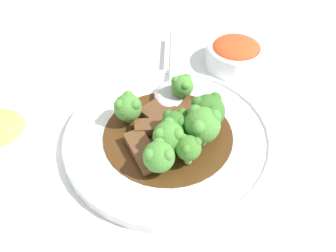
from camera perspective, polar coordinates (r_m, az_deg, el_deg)
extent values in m
plane|color=silver|center=(0.61, 0.00, -2.24)|extent=(4.00, 4.00, 0.00)
cylinder|color=white|center=(0.60, 0.00, -1.79)|extent=(0.32, 0.32, 0.01)
torus|color=white|center=(0.60, 0.00, -1.34)|extent=(0.32, 0.32, 0.01)
cylinder|color=#4C2D14|center=(0.60, 0.00, -1.29)|extent=(0.20, 0.20, 0.00)
cube|color=brown|center=(0.59, -1.66, -0.10)|extent=(0.07, 0.06, 0.01)
cube|color=brown|center=(0.56, -3.82, -3.53)|extent=(0.06, 0.08, 0.01)
cube|color=brown|center=(0.62, -1.50, 2.28)|extent=(0.05, 0.04, 0.01)
cube|color=brown|center=(0.62, 2.35, 2.01)|extent=(0.07, 0.08, 0.01)
cylinder|color=#8EB756|center=(0.64, 2.04, 4.37)|extent=(0.01, 0.01, 0.02)
sphere|color=#4C8E38|center=(0.63, 2.09, 5.81)|extent=(0.04, 0.04, 0.04)
sphere|color=#4C8E38|center=(0.63, 2.77, 6.99)|extent=(0.01, 0.01, 0.01)
sphere|color=#4C8E38|center=(0.63, 1.10, 6.63)|extent=(0.01, 0.01, 0.01)
sphere|color=#4C8E38|center=(0.62, 2.48, 5.89)|extent=(0.01, 0.01, 0.01)
cylinder|color=#8EB756|center=(0.61, -5.69, 1.28)|extent=(0.01, 0.01, 0.01)
sphere|color=#4C8E38|center=(0.60, -5.83, 2.68)|extent=(0.04, 0.04, 0.04)
sphere|color=#4C8E38|center=(0.60, -5.80, 4.37)|extent=(0.02, 0.02, 0.02)
sphere|color=#4C8E38|center=(0.59, -7.09, 3.09)|extent=(0.02, 0.02, 0.02)
sphere|color=#4C8E38|center=(0.59, -4.84, 3.08)|extent=(0.02, 0.02, 0.02)
cylinder|color=#8EB756|center=(0.55, 2.91, -4.62)|extent=(0.01, 0.01, 0.02)
sphere|color=#427F2D|center=(0.54, 2.99, -3.21)|extent=(0.04, 0.04, 0.04)
sphere|color=#427F2D|center=(0.54, 2.24, -1.82)|extent=(0.01, 0.01, 0.01)
sphere|color=#427F2D|center=(0.52, 2.64, -3.36)|extent=(0.01, 0.01, 0.01)
sphere|color=#427F2D|center=(0.53, 4.20, -2.36)|extent=(0.01, 0.01, 0.01)
cylinder|color=#7FA84C|center=(0.60, 5.64, 0.39)|extent=(0.02, 0.02, 0.01)
sphere|color=#387028|center=(0.59, 5.81, 2.13)|extent=(0.05, 0.05, 0.05)
sphere|color=#387028|center=(0.58, 4.34, 3.37)|extent=(0.02, 0.02, 0.02)
sphere|color=#387028|center=(0.57, 6.56, 2.13)|extent=(0.02, 0.02, 0.02)
sphere|color=#387028|center=(0.59, 6.85, 3.95)|extent=(0.02, 0.02, 0.02)
cylinder|color=#7FA84C|center=(0.55, -1.29, -5.87)|extent=(0.01, 0.01, 0.01)
sphere|color=#4C8E38|center=(0.53, -1.33, -4.47)|extent=(0.04, 0.04, 0.04)
sphere|color=#4C8E38|center=(0.52, -2.69, -4.17)|extent=(0.02, 0.02, 0.02)
sphere|color=#4C8E38|center=(0.52, -0.05, -4.20)|extent=(0.02, 0.02, 0.02)
sphere|color=#4C8E38|center=(0.53, -1.31, -2.49)|extent=(0.02, 0.02, 0.02)
cylinder|color=#7FA84C|center=(0.58, 4.84, -1.73)|extent=(0.02, 0.02, 0.02)
sphere|color=#4C8E38|center=(0.56, 5.01, 0.15)|extent=(0.05, 0.05, 0.05)
sphere|color=#4C8E38|center=(0.54, 4.60, 0.08)|extent=(0.02, 0.02, 0.02)
sphere|color=#4C8E38|center=(0.55, 6.74, 1.40)|extent=(0.02, 0.02, 0.02)
sphere|color=#4C8E38|center=(0.56, 3.96, 2.12)|extent=(0.02, 0.02, 0.02)
cylinder|color=#8EB756|center=(0.59, 1.18, -0.98)|extent=(0.01, 0.01, 0.01)
sphere|color=#387028|center=(0.57, 1.21, 0.44)|extent=(0.04, 0.04, 0.04)
sphere|color=#387028|center=(0.56, 1.67, 0.39)|extent=(0.02, 0.02, 0.02)
sphere|color=#387028|center=(0.57, 2.01, 1.89)|extent=(0.02, 0.02, 0.02)
sphere|color=#387028|center=(0.57, -0.02, 1.39)|extent=(0.02, 0.02, 0.02)
cylinder|color=#8EB756|center=(0.56, 0.10, -3.22)|extent=(0.01, 0.01, 0.02)
sphere|color=#4C8E38|center=(0.55, 0.10, -1.57)|extent=(0.05, 0.05, 0.05)
sphere|color=#4C8E38|center=(0.53, 1.41, -1.21)|extent=(0.02, 0.02, 0.02)
sphere|color=#4C8E38|center=(0.55, 0.10, 0.40)|extent=(0.02, 0.02, 0.02)
sphere|color=#4C8E38|center=(0.53, -1.21, -1.20)|extent=(0.02, 0.02, 0.02)
ellipsoid|color=#B7B7BC|center=(0.65, 0.21, 4.55)|extent=(0.09, 0.08, 0.01)
cylinder|color=#B7B7BC|center=(0.74, 0.45, 10.15)|extent=(0.13, 0.11, 0.01)
cylinder|color=white|center=(0.77, 9.51, 9.04)|extent=(0.06, 0.06, 0.01)
cylinder|color=white|center=(0.76, 9.64, 9.93)|extent=(0.11, 0.11, 0.04)
torus|color=white|center=(0.75, 9.81, 11.02)|extent=(0.11, 0.11, 0.01)
ellipsoid|color=#D14C23|center=(0.75, 9.83, 11.17)|extent=(0.09, 0.09, 0.02)
cylinder|color=white|center=(0.64, -22.47, -2.96)|extent=(0.05, 0.05, 0.01)
cylinder|color=white|center=(0.63, -22.92, -1.88)|extent=(0.10, 0.10, 0.04)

